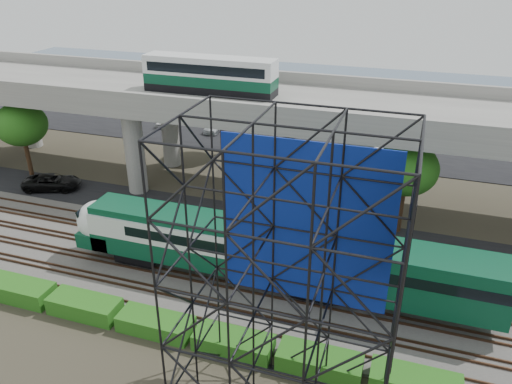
% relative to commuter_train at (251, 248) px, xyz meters
% --- Properties ---
extents(ground, '(140.00, 140.00, 0.00)m').
position_rel_commuter_train_xyz_m(ground, '(-4.92, -2.00, -2.88)').
color(ground, '#474233').
rests_on(ground, ground).
extents(ballast_bed, '(90.00, 12.00, 0.20)m').
position_rel_commuter_train_xyz_m(ballast_bed, '(-4.92, 0.00, -2.78)').
color(ballast_bed, slate).
rests_on(ballast_bed, ground).
extents(service_road, '(90.00, 5.00, 0.08)m').
position_rel_commuter_train_xyz_m(service_road, '(-4.92, 8.50, -2.84)').
color(service_road, black).
rests_on(service_road, ground).
extents(parking_lot, '(90.00, 18.00, 0.08)m').
position_rel_commuter_train_xyz_m(parking_lot, '(-4.92, 32.00, -2.84)').
color(parking_lot, black).
rests_on(parking_lot, ground).
extents(harbor_water, '(140.00, 40.00, 0.03)m').
position_rel_commuter_train_xyz_m(harbor_water, '(-4.92, 54.00, -2.87)').
color(harbor_water, '#455D72').
rests_on(harbor_water, ground).
extents(rail_tracks, '(90.00, 9.52, 0.16)m').
position_rel_commuter_train_xyz_m(rail_tracks, '(-4.92, -0.00, -2.60)').
color(rail_tracks, '#472D1E').
rests_on(rail_tracks, ballast_bed).
extents(commuter_train, '(29.30, 3.06, 4.30)m').
position_rel_commuter_train_xyz_m(commuter_train, '(0.00, 0.00, 0.00)').
color(commuter_train, black).
rests_on(commuter_train, rail_tracks).
extents(overpass, '(80.00, 12.00, 12.40)m').
position_rel_commuter_train_xyz_m(overpass, '(-5.19, 14.00, 5.33)').
color(overpass, '#9E9B93').
rests_on(overpass, ground).
extents(scaffold_tower, '(9.36, 6.36, 15.00)m').
position_rel_commuter_train_xyz_m(scaffold_tower, '(5.06, -9.98, 4.59)').
color(scaffold_tower, black).
rests_on(scaffold_tower, ground).
extents(hedge_strip, '(34.60, 1.80, 1.20)m').
position_rel_commuter_train_xyz_m(hedge_strip, '(-3.91, -6.30, -2.32)').
color(hedge_strip, '#1E5E15').
rests_on(hedge_strip, ground).
extents(trees, '(40.94, 16.94, 7.69)m').
position_rel_commuter_train_xyz_m(trees, '(-9.58, 14.17, 2.69)').
color(trees, '#382314').
rests_on(trees, ground).
extents(suv, '(5.81, 4.06, 1.47)m').
position_rel_commuter_train_xyz_m(suv, '(-22.92, 8.19, -2.07)').
color(suv, black).
rests_on(suv, service_road).
extents(parked_cars, '(38.09, 9.55, 1.31)m').
position_rel_commuter_train_xyz_m(parked_cars, '(-5.07, 31.85, -2.19)').
color(parked_cars, silver).
rests_on(parked_cars, parking_lot).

